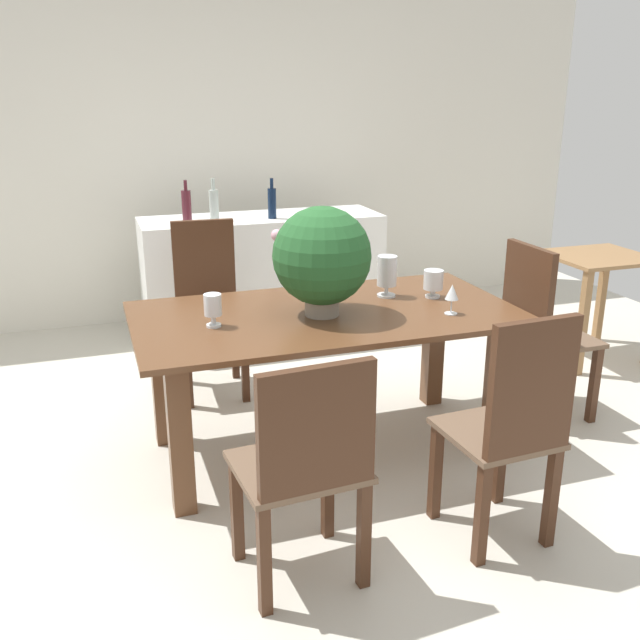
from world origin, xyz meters
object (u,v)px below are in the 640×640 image
at_px(crystal_vase_center_near, 387,272).
at_px(wine_glass, 452,293).
at_px(chair_far_left, 208,300).
at_px(crystal_vase_right, 213,307).
at_px(dining_table, 326,339).
at_px(wine_bottle_dark, 214,204).
at_px(chair_near_right, 512,423).
at_px(chair_foot_end, 539,324).
at_px(kitchen_counter, 263,279).
at_px(wine_bottle_amber, 272,202).
at_px(flower_centerpiece, 322,257).
at_px(wine_bottle_tall, 187,206).
at_px(chair_near_left, 307,462).
at_px(crystal_vase_left, 433,281).
at_px(side_table, 596,279).

relative_size(crystal_vase_center_near, wine_glass, 1.46).
bearing_deg(chair_far_left, crystal_vase_right, -95.06).
xyz_separation_m(dining_table, crystal_vase_right, (-0.57, -0.05, 0.24)).
bearing_deg(wine_bottle_dark, chair_near_right, -76.49).
bearing_deg(crystal_vase_center_near, chair_far_left, 133.29).
relative_size(chair_foot_end, wine_glass, 6.72).
xyz_separation_m(crystal_vase_right, wine_bottle_dark, (0.34, 1.79, 0.19)).
bearing_deg(kitchen_counter, wine_bottle_amber, -63.85).
relative_size(chair_foot_end, crystal_vase_right, 6.43).
height_order(flower_centerpiece, kitchen_counter, flower_centerpiece).
height_order(wine_glass, wine_bottle_tall, wine_bottle_tall).
bearing_deg(chair_near_right, chair_foot_end, -132.56).
bearing_deg(chair_near_right, dining_table, -70.02).
bearing_deg(kitchen_counter, dining_table, -93.85).
height_order(wine_glass, wine_bottle_dark, wine_bottle_dark).
distance_m(wine_glass, kitchen_counter, 2.11).
bearing_deg(crystal_vase_right, chair_near_right, -43.80).
relative_size(crystal_vase_right, wine_glass, 1.05).
distance_m(crystal_vase_right, wine_bottle_amber, 1.90).
height_order(chair_near_left, crystal_vase_left, chair_near_left).
bearing_deg(dining_table, wine_bottle_tall, 104.07).
bearing_deg(wine_bottle_dark, side_table, -23.60).
relative_size(chair_far_left, wine_bottle_dark, 3.62).
relative_size(chair_near_right, wine_bottle_tall, 3.49).
xyz_separation_m(flower_centerpiece, wine_bottle_tall, (-0.39, 1.74, 0.00)).
height_order(chair_far_left, wine_glass, chair_far_left).
relative_size(chair_foot_end, chair_near_right, 0.99).
relative_size(chair_foot_end, wine_bottle_dark, 3.48).
xyz_separation_m(chair_foot_end, crystal_vase_left, (-0.65, 0.06, 0.29)).
xyz_separation_m(chair_near_left, flower_centerpiece, (0.39, 0.97, 0.51)).
bearing_deg(chair_near_right, side_table, -139.50).
bearing_deg(chair_far_left, wine_bottle_amber, 50.77).
distance_m(chair_near_left, chair_near_right, 0.86).
distance_m(chair_far_left, flower_centerpiece, 1.23).
bearing_deg(side_table, wine_bottle_tall, 158.85).
distance_m(wine_glass, wine_bottle_amber, 1.96).
bearing_deg(wine_glass, chair_near_right, -100.05).
distance_m(chair_far_left, wine_bottle_tall, 0.83).
bearing_deg(crystal_vase_left, flower_centerpiece, -171.46).
xyz_separation_m(chair_near_left, wine_bottle_dark, (0.19, 2.75, 0.51)).
bearing_deg(chair_foot_end, dining_table, 89.56).
xyz_separation_m(crystal_vase_right, wine_bottle_tall, (0.15, 1.75, 0.19)).
height_order(wine_bottle_tall, wine_bottle_amber, wine_bottle_tall).
bearing_deg(crystal_vase_left, crystal_vase_right, -174.89).
bearing_deg(crystal_vase_left, crystal_vase_center_near, 156.85).
height_order(chair_far_left, crystal_vase_center_near, chair_far_left).
bearing_deg(side_table, crystal_vase_right, -165.34).
relative_size(chair_foot_end, flower_centerpiece, 1.89).
xyz_separation_m(dining_table, chair_near_right, (0.43, -1.01, -0.05)).
bearing_deg(crystal_vase_right, chair_foot_end, 1.47).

